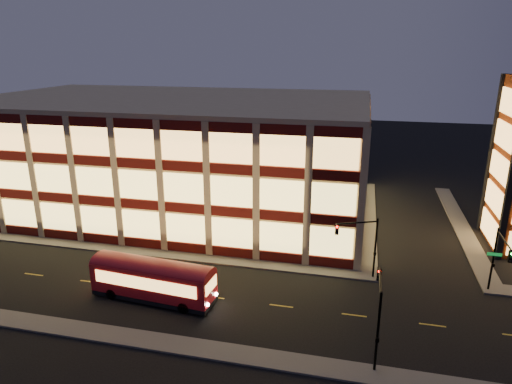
# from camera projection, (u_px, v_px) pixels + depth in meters

# --- Properties ---
(ground) EXTENTS (200.00, 200.00, 0.00)m
(ground) POSITION_uv_depth(u_px,v_px,m) (140.00, 256.00, 47.30)
(ground) COLOR black
(ground) RESTS_ON ground
(sidewalk_office_south) EXTENTS (54.00, 2.00, 0.15)m
(sidewalk_office_south) POSITION_uv_depth(u_px,v_px,m) (119.00, 249.00, 48.86)
(sidewalk_office_south) COLOR #514F4C
(sidewalk_office_south) RESTS_ON ground
(sidewalk_office_east) EXTENTS (2.00, 30.00, 0.15)m
(sidewalk_office_east) POSITION_uv_depth(u_px,v_px,m) (368.00, 217.00, 57.98)
(sidewalk_office_east) COLOR #514F4C
(sidewalk_office_east) RESTS_ON ground
(sidewalk_tower_west) EXTENTS (2.00, 30.00, 0.15)m
(sidewalk_tower_west) POSITION_uv_depth(u_px,v_px,m) (460.00, 224.00, 55.57)
(sidewalk_tower_west) COLOR #514F4C
(sidewalk_tower_west) RESTS_ON ground
(sidewalk_near) EXTENTS (100.00, 2.00, 0.15)m
(sidewalk_near) POSITION_uv_depth(u_px,v_px,m) (61.00, 327.00, 35.23)
(sidewalk_near) COLOR #514F4C
(sidewalk_near) RESTS_ON ground
(office_building) EXTENTS (50.45, 30.45, 14.50)m
(office_building) POSITION_uv_depth(u_px,v_px,m) (174.00, 152.00, 61.41)
(office_building) COLOR tan
(office_building) RESTS_ON ground
(traffic_signal_far) EXTENTS (3.79, 1.87, 6.00)m
(traffic_signal_far) POSITION_uv_depth(u_px,v_px,m) (362.00, 239.00, 41.39)
(traffic_signal_far) COLOR black
(traffic_signal_far) RESTS_ON ground
(traffic_signal_right) EXTENTS (1.20, 4.37, 6.00)m
(traffic_signal_right) POSITION_uv_depth(u_px,v_px,m) (499.00, 255.00, 38.12)
(traffic_signal_right) COLOR black
(traffic_signal_right) RESTS_ON ground
(traffic_signal_near) EXTENTS (0.32, 4.45, 6.00)m
(traffic_signal_near) POSITION_uv_depth(u_px,v_px,m) (379.00, 306.00, 30.66)
(traffic_signal_near) COLOR black
(traffic_signal_near) RESTS_ON ground
(trolley_bus) EXTENTS (10.94, 3.65, 3.64)m
(trolley_bus) POSITION_uv_depth(u_px,v_px,m) (153.00, 278.00, 38.73)
(trolley_bus) COLOR #9F0812
(trolley_bus) RESTS_ON ground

